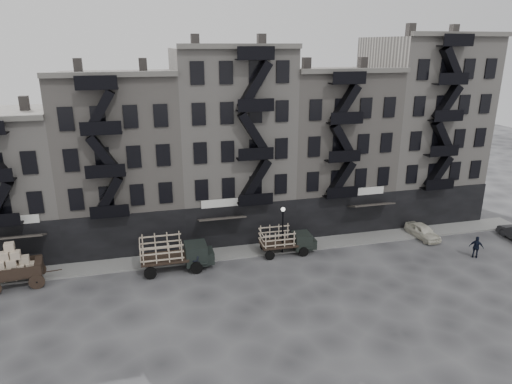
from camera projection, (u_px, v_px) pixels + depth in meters
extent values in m
plane|color=#38383A|center=(256.00, 271.00, 36.54)|extent=(140.00, 140.00, 0.00)
cube|color=slate|center=(246.00, 251.00, 39.97)|extent=(55.00, 2.50, 0.15)
cube|color=#9E9992|center=(3.00, 183.00, 39.23)|extent=(10.00, 10.00, 12.00)
cube|color=#4C4744|center=(22.00, 104.00, 37.76)|extent=(0.70, 0.70, 1.20)
cube|color=gray|center=(122.00, 159.00, 41.09)|extent=(10.00, 10.00, 15.00)
cube|color=black|center=(126.00, 236.00, 38.24)|extent=(10.00, 0.35, 4.00)
cube|color=#595651|center=(110.00, 74.00, 33.96)|extent=(10.00, 0.50, 0.40)
cube|color=#4C4744|center=(75.00, 66.00, 37.88)|extent=(0.70, 0.70, 1.20)
cube|color=#4C4744|center=(143.00, 65.00, 39.16)|extent=(0.70, 0.70, 1.20)
cube|color=#9E9992|center=(230.00, 142.00, 43.12)|extent=(10.00, 10.00, 17.00)
cube|color=black|center=(242.00, 225.00, 40.57)|extent=(10.00, 0.35, 4.00)
cube|color=#595651|center=(241.00, 46.00, 35.67)|extent=(10.00, 0.50, 0.40)
cube|color=#4C4744|center=(194.00, 41.00, 39.59)|extent=(0.70, 0.70, 1.20)
cube|color=#4C4744|center=(256.00, 41.00, 40.87)|extent=(0.70, 0.70, 1.20)
cube|color=gray|center=(328.00, 147.00, 45.76)|extent=(10.00, 10.00, 15.00)
cube|color=black|center=(346.00, 215.00, 42.90)|extent=(10.00, 0.35, 4.00)
cube|color=#595651|center=(356.00, 71.00, 38.62)|extent=(10.00, 0.50, 0.40)
cube|color=#4C4744|center=(302.00, 64.00, 42.54)|extent=(0.70, 0.70, 1.20)
cube|color=#4C4744|center=(356.00, 63.00, 43.83)|extent=(0.70, 0.70, 1.20)
cube|color=#9E9992|center=(418.00, 128.00, 47.62)|extent=(10.00, 10.00, 18.00)
cube|color=black|center=(439.00, 206.00, 45.23)|extent=(10.00, 0.35, 4.00)
cube|color=#595651|center=(463.00, 34.00, 40.02)|extent=(10.00, 0.50, 0.40)
cube|color=#4C4744|center=(401.00, 30.00, 43.94)|extent=(0.70, 0.70, 1.20)
cube|color=#4C4744|center=(451.00, 31.00, 45.23)|extent=(0.70, 0.70, 1.20)
cylinder|color=black|center=(283.00, 232.00, 39.01)|extent=(0.14, 0.14, 4.00)
sphere|color=silver|center=(283.00, 209.00, 38.36)|extent=(0.36, 0.36, 0.36)
imported|color=silver|center=(10.00, 275.00, 34.39)|extent=(1.82, 0.93, 1.49)
cube|color=black|center=(16.00, 274.00, 34.05)|extent=(3.91, 2.39, 0.21)
cylinder|color=black|center=(37.00, 282.00, 33.78)|extent=(1.14, 0.24, 1.13)
cylinder|color=black|center=(39.00, 270.00, 35.60)|extent=(1.14, 0.24, 1.13)
cube|color=black|center=(39.00, 265.00, 34.49)|extent=(0.71, 1.70, 0.82)
cube|color=black|center=(165.00, 258.00, 36.30)|extent=(3.69, 2.18, 0.20)
cube|color=black|center=(196.00, 253.00, 36.84)|extent=(1.74, 1.95, 1.63)
cube|color=black|center=(208.00, 256.00, 37.17)|extent=(0.87, 1.63, 0.98)
cylinder|color=black|center=(197.00, 268.00, 36.06)|extent=(0.98, 0.24, 0.98)
cylinder|color=black|center=(193.00, 256.00, 38.05)|extent=(0.98, 0.24, 0.98)
cylinder|color=black|center=(150.00, 273.00, 35.23)|extent=(0.98, 0.24, 0.98)
cylinder|color=black|center=(150.00, 261.00, 37.23)|extent=(0.98, 0.24, 0.98)
cube|color=black|center=(279.00, 244.00, 39.26)|extent=(3.13, 1.88, 0.16)
cube|color=black|center=(302.00, 241.00, 39.69)|extent=(1.49, 1.67, 1.37)
cube|color=black|center=(310.00, 243.00, 39.95)|extent=(0.75, 1.38, 0.82)
cylinder|color=black|center=(304.00, 252.00, 39.02)|extent=(0.82, 0.22, 0.82)
cylinder|color=black|center=(297.00, 243.00, 40.71)|extent=(0.82, 0.22, 0.82)
cylinder|color=black|center=(270.00, 255.00, 38.37)|extent=(0.82, 0.22, 0.82)
cylinder|color=black|center=(265.00, 246.00, 40.06)|extent=(0.82, 0.22, 0.82)
imported|color=silver|center=(423.00, 231.00, 42.63)|extent=(1.94, 4.04, 1.33)
imported|color=black|center=(196.00, 260.00, 36.26)|extent=(1.19, 1.19, 1.94)
imported|color=black|center=(476.00, 247.00, 38.63)|extent=(1.16, 1.09, 1.92)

